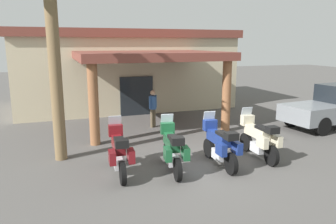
{
  "coord_description": "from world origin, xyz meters",
  "views": [
    {
      "loc": [
        -4.0,
        -8.99,
        3.83
      ],
      "look_at": [
        0.02,
        2.78,
        1.2
      ],
      "focal_mm": 34.73,
      "sensor_mm": 36.0,
      "label": 1
    }
  ],
  "objects_px": {
    "motorcycle_green": "(172,149)",
    "motorcycle_cream": "(259,138)",
    "motorcycle_blue": "(220,145)",
    "palm_tree_roadside": "(52,19)",
    "motorcycle_maroon": "(119,152)",
    "motel_building": "(124,68)",
    "pedestrian": "(153,106)",
    "pickup_truck_gray": "(336,107)"
  },
  "relations": [
    {
      "from": "motorcycle_blue",
      "to": "motorcycle_cream",
      "type": "bearing_deg",
      "value": -81.22
    },
    {
      "from": "motorcycle_cream",
      "to": "palm_tree_roadside",
      "type": "distance_m",
      "value": 7.71
    },
    {
      "from": "motorcycle_maroon",
      "to": "pedestrian",
      "type": "distance_m",
      "value": 5.64
    },
    {
      "from": "pickup_truck_gray",
      "to": "palm_tree_roadside",
      "type": "distance_m",
      "value": 12.76
    },
    {
      "from": "motorcycle_green",
      "to": "motorcycle_blue",
      "type": "bearing_deg",
      "value": -84.83
    },
    {
      "from": "motorcycle_green",
      "to": "pickup_truck_gray",
      "type": "distance_m",
      "value": 9.44
    },
    {
      "from": "motel_building",
      "to": "motorcycle_green",
      "type": "bearing_deg",
      "value": -95.01
    },
    {
      "from": "motel_building",
      "to": "motorcycle_cream",
      "type": "height_order",
      "value": "motel_building"
    },
    {
      "from": "pedestrian",
      "to": "pickup_truck_gray",
      "type": "height_order",
      "value": "pickup_truck_gray"
    },
    {
      "from": "motorcycle_cream",
      "to": "pedestrian",
      "type": "height_order",
      "value": "pedestrian"
    },
    {
      "from": "motorcycle_maroon",
      "to": "motel_building",
      "type": "bearing_deg",
      "value": -8.79
    },
    {
      "from": "motorcycle_blue",
      "to": "motorcycle_green",
      "type": "bearing_deg",
      "value": 88.69
    },
    {
      "from": "pedestrian",
      "to": "palm_tree_roadside",
      "type": "height_order",
      "value": "palm_tree_roadside"
    },
    {
      "from": "motel_building",
      "to": "motorcycle_cream",
      "type": "xyz_separation_m",
      "value": [
        2.36,
        -11.04,
        -1.64
      ]
    },
    {
      "from": "pickup_truck_gray",
      "to": "palm_tree_roadside",
      "type": "relative_size",
      "value": 0.83
    },
    {
      "from": "motel_building",
      "to": "motorcycle_cream",
      "type": "bearing_deg",
      "value": -78.88
    },
    {
      "from": "motorcycle_blue",
      "to": "motorcycle_maroon",
      "type": "bearing_deg",
      "value": 85.24
    },
    {
      "from": "pedestrian",
      "to": "palm_tree_roadside",
      "type": "relative_size",
      "value": 0.27
    },
    {
      "from": "motorcycle_cream",
      "to": "pickup_truck_gray",
      "type": "relative_size",
      "value": 0.41
    },
    {
      "from": "motorcycle_cream",
      "to": "palm_tree_roadside",
      "type": "relative_size",
      "value": 0.34
    },
    {
      "from": "motorcycle_maroon",
      "to": "pickup_truck_gray",
      "type": "relative_size",
      "value": 0.41
    },
    {
      "from": "motel_building",
      "to": "pedestrian",
      "type": "distance_m",
      "value": 6.02
    },
    {
      "from": "motorcycle_green",
      "to": "motorcycle_maroon",
      "type": "bearing_deg",
      "value": 88.31
    },
    {
      "from": "motorcycle_maroon",
      "to": "pedestrian",
      "type": "height_order",
      "value": "pedestrian"
    },
    {
      "from": "motorcycle_green",
      "to": "palm_tree_roadside",
      "type": "xyz_separation_m",
      "value": [
        -3.18,
        2.22,
        3.86
      ]
    },
    {
      "from": "motorcycle_green",
      "to": "motorcycle_blue",
      "type": "xyz_separation_m",
      "value": [
        1.58,
        -0.07,
        0.0
      ]
    },
    {
      "from": "palm_tree_roadside",
      "to": "pedestrian",
      "type": "bearing_deg",
      "value": 36.83
    },
    {
      "from": "motel_building",
      "to": "pickup_truck_gray",
      "type": "xyz_separation_m",
      "value": [
        8.25,
        -8.49,
        -1.4
      ]
    },
    {
      "from": "motorcycle_maroon",
      "to": "motorcycle_green",
      "type": "relative_size",
      "value": 1.0
    },
    {
      "from": "motel_building",
      "to": "motorcycle_blue",
      "type": "height_order",
      "value": "motel_building"
    },
    {
      "from": "motorcycle_blue",
      "to": "pickup_truck_gray",
      "type": "bearing_deg",
      "value": -68.39
    },
    {
      "from": "motorcycle_blue",
      "to": "palm_tree_roadside",
      "type": "bearing_deg",
      "value": 65.65
    },
    {
      "from": "motorcycle_green",
      "to": "motorcycle_cream",
      "type": "xyz_separation_m",
      "value": [
        3.15,
        0.13,
        0.0
      ]
    },
    {
      "from": "motel_building",
      "to": "pedestrian",
      "type": "relative_size",
      "value": 7.41
    },
    {
      "from": "motorcycle_blue",
      "to": "pedestrian",
      "type": "height_order",
      "value": "pedestrian"
    },
    {
      "from": "motel_building",
      "to": "motorcycle_maroon",
      "type": "bearing_deg",
      "value": -103.2
    },
    {
      "from": "motorcycle_green",
      "to": "pedestrian",
      "type": "distance_m",
      "value": 5.39
    },
    {
      "from": "palm_tree_roadside",
      "to": "motorcycle_cream",
      "type": "bearing_deg",
      "value": -18.23
    },
    {
      "from": "motorcycle_green",
      "to": "motorcycle_blue",
      "type": "distance_m",
      "value": 1.58
    },
    {
      "from": "palm_tree_roadside",
      "to": "motorcycle_blue",
      "type": "bearing_deg",
      "value": -25.72
    },
    {
      "from": "motorcycle_maroon",
      "to": "palm_tree_roadside",
      "type": "xyz_separation_m",
      "value": [
        -1.61,
        1.95,
        3.86
      ]
    },
    {
      "from": "motel_building",
      "to": "motorcycle_maroon",
      "type": "distance_m",
      "value": 11.28
    }
  ]
}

